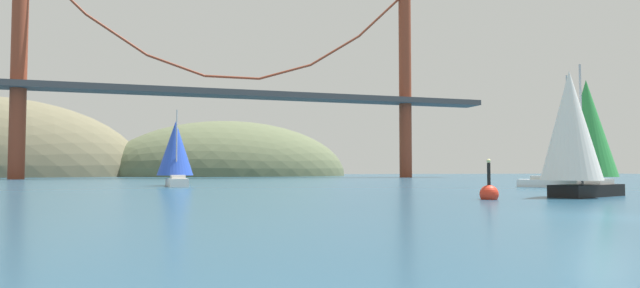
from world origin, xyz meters
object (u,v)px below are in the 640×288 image
object	(u,v)px
sailboat_blue_spinnaker	(176,152)
channel_buoy	(489,193)
sailboat_white_mainsail	(572,132)
sailboat_green_sail	(586,131)

from	to	relation	value
sailboat_blue_spinnaker	channel_buoy	world-z (taller)	sailboat_blue_spinnaker
sailboat_white_mainsail	channel_buoy	size ratio (longest dim) A/B	3.27
sailboat_white_mainsail	sailboat_blue_spinnaker	bearing A→B (deg)	124.90
sailboat_blue_spinnaker	sailboat_green_sail	distance (m)	41.83
sailboat_green_sail	sailboat_white_mainsail	size ratio (longest dim) A/B	1.28
sailboat_blue_spinnaker	channel_buoy	size ratio (longest dim) A/B	3.09
sailboat_blue_spinnaker	sailboat_white_mainsail	distance (m)	40.01
sailboat_green_sail	sailboat_white_mainsail	xyz separation A→B (m)	(-14.42, -13.99, -1.35)
sailboat_green_sail	sailboat_blue_spinnaker	bearing A→B (deg)	153.22
sailboat_blue_spinnaker	sailboat_green_sail	world-z (taller)	sailboat_green_sail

